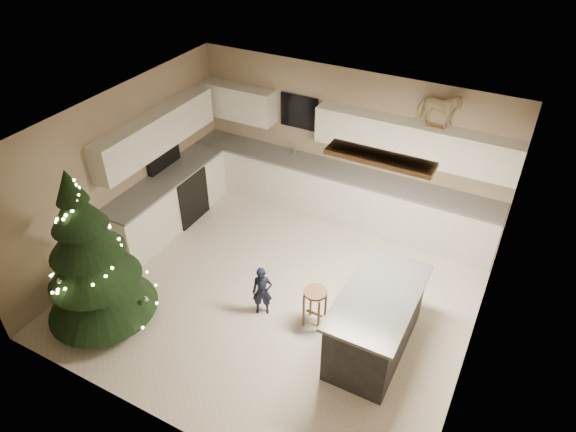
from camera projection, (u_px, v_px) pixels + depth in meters
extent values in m
plane|color=beige|center=(277.00, 290.00, 7.68)|extent=(5.50, 5.50, 0.00)
cube|color=tan|center=(347.00, 143.00, 8.71)|extent=(5.50, 0.02, 2.60)
cube|color=tan|center=(155.00, 351.00, 5.12)|extent=(5.50, 0.02, 2.60)
cube|color=tan|center=(121.00, 172.00, 7.96)|extent=(0.02, 5.00, 2.60)
cube|color=tan|center=(486.00, 287.00, 5.88)|extent=(0.02, 5.00, 2.60)
cube|color=silver|center=(274.00, 133.00, 6.16)|extent=(5.50, 5.00, 0.02)
cube|color=brown|center=(380.00, 158.00, 5.77)|extent=(1.25, 0.32, 0.06)
cube|color=white|center=(379.00, 161.00, 5.79)|extent=(1.15, 0.24, 0.02)
cube|color=silver|center=(337.00, 194.00, 8.99)|extent=(5.48, 0.60, 0.90)
cube|color=silver|center=(168.00, 203.00, 8.77)|extent=(0.60, 2.60, 0.90)
cube|color=slate|center=(338.00, 171.00, 8.71)|extent=(5.48, 0.62, 0.04)
cube|color=slate|center=(165.00, 179.00, 8.49)|extent=(0.62, 2.60, 0.04)
cube|color=silver|center=(238.00, 102.00, 9.13)|extent=(1.40, 0.35, 0.60)
cube|color=silver|center=(413.00, 141.00, 7.92)|extent=(3.20, 0.35, 0.60)
cube|color=silver|center=(156.00, 132.00, 8.18)|extent=(0.35, 2.60, 0.60)
cube|color=black|center=(299.00, 112.00, 8.80)|extent=(0.70, 0.04, 0.60)
cube|color=#99999E|center=(292.00, 160.00, 9.07)|extent=(0.55, 0.40, 0.06)
cylinder|color=#99999E|center=(294.00, 149.00, 9.05)|extent=(0.03, 0.03, 0.24)
cube|color=black|center=(180.00, 194.00, 8.98)|extent=(0.64, 0.75, 0.90)
cube|color=black|center=(164.00, 161.00, 8.72)|extent=(0.10, 0.75, 0.30)
cube|color=black|center=(375.00, 323.00, 6.55)|extent=(0.80, 1.60, 0.90)
cube|color=#2E2D32|center=(379.00, 296.00, 6.28)|extent=(0.90, 1.70, 0.05)
cylinder|color=brown|center=(315.00, 292.00, 6.81)|extent=(0.32, 0.32, 0.04)
cylinder|color=brown|center=(304.00, 311.00, 6.95)|extent=(0.03, 0.03, 0.57)
cylinder|color=brown|center=(319.00, 317.00, 6.87)|extent=(0.03, 0.03, 0.57)
cylinder|color=brown|center=(311.00, 300.00, 7.11)|extent=(0.03, 0.03, 0.57)
cylinder|color=brown|center=(325.00, 306.00, 7.03)|extent=(0.03, 0.03, 0.57)
cube|color=brown|center=(314.00, 313.00, 7.05)|extent=(0.24, 0.03, 0.03)
cylinder|color=#3F2816|center=(105.00, 310.00, 7.13)|extent=(0.13, 0.13, 0.32)
cone|color=black|center=(99.00, 287.00, 6.88)|extent=(1.47, 1.47, 0.75)
cone|color=black|center=(90.00, 260.00, 6.60)|extent=(1.21, 1.21, 0.65)
cone|color=black|center=(83.00, 233.00, 6.35)|extent=(0.95, 0.95, 0.59)
cone|color=black|center=(75.00, 208.00, 6.13)|extent=(0.69, 0.69, 0.54)
cone|color=black|center=(68.00, 186.00, 5.94)|extent=(0.39, 0.39, 0.43)
sphere|color=#FFD88C|center=(147.00, 324.00, 6.78)|extent=(0.04, 0.04, 0.04)
sphere|color=#FFD88C|center=(155.00, 307.00, 6.96)|extent=(0.04, 0.04, 0.04)
sphere|color=#FFD88C|center=(157.00, 292.00, 7.13)|extent=(0.04, 0.04, 0.04)
sphere|color=#FFD88C|center=(152.00, 278.00, 7.28)|extent=(0.04, 0.04, 0.04)
sphere|color=#FFD88C|center=(142.00, 267.00, 7.39)|extent=(0.04, 0.04, 0.04)
sphere|color=#FFD88C|center=(129.00, 260.00, 7.44)|extent=(0.04, 0.04, 0.04)
sphere|color=#FFD88C|center=(113.00, 257.00, 7.43)|extent=(0.04, 0.04, 0.04)
sphere|color=#FFD88C|center=(96.00, 256.00, 7.36)|extent=(0.04, 0.04, 0.04)
sphere|color=#FFD88C|center=(80.00, 259.00, 7.23)|extent=(0.04, 0.04, 0.04)
sphere|color=#FFD88C|center=(66.00, 264.00, 7.07)|extent=(0.04, 0.04, 0.04)
sphere|color=#FFD88C|center=(56.00, 271.00, 6.88)|extent=(0.04, 0.04, 0.04)
sphere|color=#FFD88C|center=(50.00, 279.00, 6.69)|extent=(0.04, 0.04, 0.04)
sphere|color=#FFD88C|center=(49.00, 285.00, 6.52)|extent=(0.04, 0.04, 0.04)
sphere|color=#FFD88C|center=(54.00, 290.00, 6.37)|extent=(0.04, 0.04, 0.04)
sphere|color=#FFD88C|center=(63.00, 292.00, 6.27)|extent=(0.04, 0.04, 0.04)
sphere|color=#FFD88C|center=(76.00, 291.00, 6.22)|extent=(0.04, 0.04, 0.04)
sphere|color=#FFD88C|center=(89.00, 286.00, 6.22)|extent=(0.04, 0.04, 0.04)
sphere|color=#FFD88C|center=(102.00, 278.00, 6.26)|extent=(0.04, 0.04, 0.04)
sphere|color=#FFD88C|center=(112.00, 268.00, 6.33)|extent=(0.04, 0.04, 0.04)
sphere|color=#FFD88C|center=(118.00, 258.00, 6.42)|extent=(0.04, 0.04, 0.04)
sphere|color=#FFD88C|center=(121.00, 247.00, 6.51)|extent=(0.04, 0.04, 0.04)
sphere|color=#FFD88C|center=(119.00, 238.00, 6.59)|extent=(0.04, 0.04, 0.04)
sphere|color=#FFD88C|center=(113.00, 230.00, 6.64)|extent=(0.04, 0.04, 0.04)
sphere|color=#FFD88C|center=(105.00, 224.00, 6.66)|extent=(0.04, 0.04, 0.04)
sphere|color=#FFD88C|center=(96.00, 220.00, 6.65)|extent=(0.04, 0.04, 0.04)
sphere|color=#FFD88C|center=(86.00, 217.00, 6.60)|extent=(0.04, 0.04, 0.04)
sphere|color=#FFD88C|center=(76.00, 217.00, 6.53)|extent=(0.04, 0.04, 0.04)
sphere|color=#FFD88C|center=(67.00, 217.00, 6.44)|extent=(0.04, 0.04, 0.04)
sphere|color=#FFD88C|center=(61.00, 218.00, 6.33)|extent=(0.04, 0.04, 0.04)
sphere|color=#FFD88C|center=(57.00, 220.00, 6.23)|extent=(0.04, 0.04, 0.04)
sphere|color=#FFD88C|center=(56.00, 220.00, 6.13)|extent=(0.04, 0.04, 0.04)
sphere|color=#FFD88C|center=(58.00, 220.00, 6.05)|extent=(0.04, 0.04, 0.04)
sphere|color=#FFD88C|center=(61.00, 218.00, 5.99)|extent=(0.04, 0.04, 0.04)
sphere|color=#FFD88C|center=(66.00, 215.00, 5.95)|extent=(0.04, 0.04, 0.04)
sphere|color=#FFD88C|center=(70.00, 211.00, 5.94)|extent=(0.04, 0.04, 0.04)
sphere|color=#FFD88C|center=(75.00, 206.00, 5.93)|extent=(0.04, 0.04, 0.04)
sphere|color=#FFD88C|center=(77.00, 200.00, 5.94)|extent=(0.04, 0.04, 0.04)
sphere|color=#FFD88C|center=(79.00, 195.00, 5.95)|extent=(0.04, 0.04, 0.04)
sphere|color=#FFD88C|center=(78.00, 189.00, 5.95)|extent=(0.04, 0.04, 0.04)
sphere|color=#FFD88C|center=(76.00, 184.00, 5.95)|extent=(0.04, 0.04, 0.04)
sphere|color=#FFD88C|center=(73.00, 179.00, 5.94)|extent=(0.04, 0.04, 0.04)
sphere|color=silver|center=(137.00, 310.00, 6.72)|extent=(0.08, 0.08, 0.08)
sphere|color=silver|center=(102.00, 253.00, 7.23)|extent=(0.08, 0.08, 0.08)
sphere|color=silver|center=(58.00, 280.00, 6.38)|extent=(0.08, 0.08, 0.08)
sphere|color=silver|center=(112.00, 250.00, 6.43)|extent=(0.08, 0.08, 0.08)
sphere|color=silver|center=(78.00, 219.00, 6.49)|extent=(0.08, 0.08, 0.08)
sphere|color=silver|center=(66.00, 217.00, 6.04)|extent=(0.08, 0.08, 0.08)
sphere|color=silver|center=(75.00, 191.00, 5.99)|extent=(0.08, 0.08, 0.08)
imported|color=black|center=(262.00, 291.00, 7.11)|extent=(0.34, 0.30, 0.78)
cube|color=brown|center=(435.00, 128.00, 7.60)|extent=(0.25, 0.02, 0.02)
cube|color=brown|center=(436.00, 126.00, 7.65)|extent=(0.25, 0.02, 0.02)
imported|color=beige|center=(439.00, 109.00, 7.46)|extent=(0.66, 0.35, 0.54)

